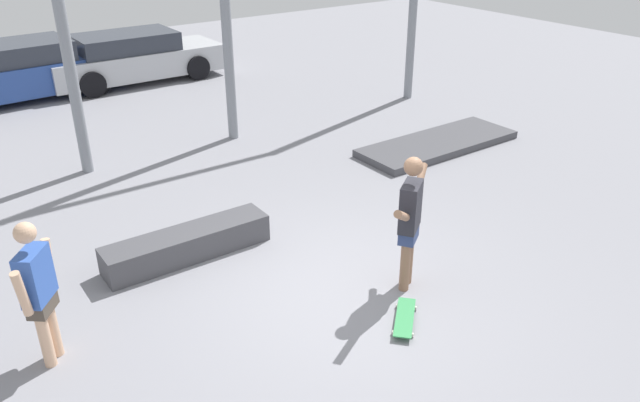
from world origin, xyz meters
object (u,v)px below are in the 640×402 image
grind_box (188,244)px  parked_car_silver (133,58)px  skateboard (405,318)px  bystander (38,288)px  skateboarder (410,217)px  manual_pad (438,144)px  parked_car_blue (24,71)px

grind_box → parked_car_silver: 9.62m
skateboard → parked_car_silver: parked_car_silver is taller
parked_car_silver → bystander: bearing=-115.3°
skateboarder → manual_pad: (3.88, 3.26, -0.93)m
parked_car_silver → parked_car_blue: bearing=176.9°
skateboarder → manual_pad: skateboarder is taller
manual_pad → skateboard: bearing=-139.0°
grind_box → parked_car_blue: 9.36m
skateboard → manual_pad: size_ratio=0.21×
manual_pad → bystander: bearing=-165.2°
parked_car_silver → skateboarder: bearing=-94.0°
skateboard → bystander: bystander is taller
manual_pad → parked_car_silver: parked_car_silver is taller
skateboarder → grind_box: skateboarder is taller
bystander → skateboarder: bearing=112.7°
grind_box → bystander: (-2.11, -1.13, 0.72)m
grind_box → bystander: bystander is taller
skateboarder → grind_box: bearing=95.8°
skateboarder → skateboard: (-0.53, -0.57, -0.94)m
grind_box → manual_pad: bearing=9.3°
skateboarder → skateboard: skateboarder is taller
grind_box → manual_pad: grind_box is taller
manual_pad → parked_car_silver: 8.85m
manual_pad → skateboarder: bearing=-140.0°
grind_box → manual_pad: size_ratio=0.69×
manual_pad → parked_car_blue: bearing=124.8°
skateboarder → manual_pad: size_ratio=0.53×
skateboard → manual_pad: 5.84m
skateboarder → parked_car_silver: (0.75, 11.52, -0.36)m
skateboarder → parked_car_blue: skateboarder is taller
skateboarder → bystander: bearing=129.3°
skateboard → parked_car_blue: size_ratio=0.15×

